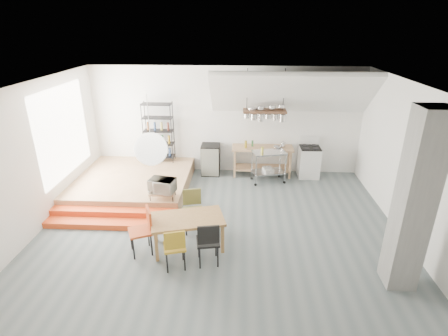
# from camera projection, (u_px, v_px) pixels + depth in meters

# --- Properties ---
(floor) EXTENTS (8.00, 8.00, 0.00)m
(floor) POSITION_uv_depth(u_px,v_px,m) (219.00, 231.00, 7.84)
(floor) COLOR #546062
(floor) RESTS_ON ground
(wall_back) EXTENTS (8.00, 0.04, 3.20)m
(wall_back) POSITION_uv_depth(u_px,v_px,m) (226.00, 121.00, 10.45)
(wall_back) COLOR silver
(wall_back) RESTS_ON ground
(wall_left) EXTENTS (0.04, 7.00, 3.20)m
(wall_left) POSITION_uv_depth(u_px,v_px,m) (31.00, 161.00, 7.42)
(wall_left) COLOR silver
(wall_left) RESTS_ON ground
(wall_right) EXTENTS (0.04, 7.00, 3.20)m
(wall_right) POSITION_uv_depth(u_px,v_px,m) (416.00, 169.00, 7.04)
(wall_right) COLOR silver
(wall_right) RESTS_ON ground
(ceiling) EXTENTS (8.00, 7.00, 0.02)m
(ceiling) POSITION_uv_depth(u_px,v_px,m) (218.00, 87.00, 6.61)
(ceiling) COLOR white
(ceiling) RESTS_ON wall_back
(slope_ceiling) EXTENTS (4.40, 1.44, 1.32)m
(slope_ceiling) POSITION_uv_depth(u_px,v_px,m) (292.00, 93.00, 9.45)
(slope_ceiling) COLOR white
(slope_ceiling) RESTS_ON wall_back
(window_pane) EXTENTS (0.02, 2.50, 2.20)m
(window_pane) POSITION_uv_depth(u_px,v_px,m) (64.00, 132.00, 8.72)
(window_pane) COLOR white
(window_pane) RESTS_ON wall_left
(platform) EXTENTS (3.00, 3.00, 0.40)m
(platform) POSITION_uv_depth(u_px,v_px,m) (134.00, 183.00, 9.73)
(platform) COLOR #9D794E
(platform) RESTS_ON ground
(step_lower) EXTENTS (3.00, 0.35, 0.13)m
(step_lower) POSITION_uv_depth(u_px,v_px,m) (110.00, 224.00, 7.98)
(step_lower) COLOR #D94619
(step_lower) RESTS_ON ground
(step_upper) EXTENTS (3.00, 0.35, 0.27)m
(step_upper) POSITION_uv_depth(u_px,v_px,m) (115.00, 214.00, 8.28)
(step_upper) COLOR #D94619
(step_upper) RESTS_ON ground
(concrete_column) EXTENTS (0.50, 0.50, 3.20)m
(concrete_column) POSITION_uv_depth(u_px,v_px,m) (414.00, 203.00, 5.69)
(concrete_column) COLOR slate
(concrete_column) RESTS_ON ground
(kitchen_counter) EXTENTS (1.80, 0.60, 0.91)m
(kitchen_counter) POSITION_uv_depth(u_px,v_px,m) (262.00, 156.00, 10.45)
(kitchen_counter) COLOR #9D794E
(kitchen_counter) RESTS_ON ground
(stove) EXTENTS (0.60, 0.60, 1.18)m
(stove) POSITION_uv_depth(u_px,v_px,m) (309.00, 161.00, 10.45)
(stove) COLOR white
(stove) RESTS_ON ground
(pot_rack) EXTENTS (1.20, 0.50, 1.43)m
(pot_rack) POSITION_uv_depth(u_px,v_px,m) (266.00, 114.00, 9.72)
(pot_rack) COLOR #442B1B
(pot_rack) RESTS_ON ceiling
(wire_shelving) EXTENTS (0.88, 0.38, 1.80)m
(wire_shelving) POSITION_uv_depth(u_px,v_px,m) (159.00, 131.00, 10.38)
(wire_shelving) COLOR black
(wire_shelving) RESTS_ON platform
(microwave_shelf) EXTENTS (0.60, 0.40, 0.16)m
(microwave_shelf) POSITION_uv_depth(u_px,v_px,m) (163.00, 192.00, 8.39)
(microwave_shelf) COLOR #9D794E
(microwave_shelf) RESTS_ON platform
(paper_lantern) EXTENTS (0.60, 0.60, 0.60)m
(paper_lantern) POSITION_uv_depth(u_px,v_px,m) (151.00, 149.00, 6.33)
(paper_lantern) COLOR white
(paper_lantern) RESTS_ON ceiling
(dining_table) EXTENTS (1.61, 1.16, 0.69)m
(dining_table) POSITION_uv_depth(u_px,v_px,m) (188.00, 221.00, 7.05)
(dining_table) COLOR brown
(dining_table) RESTS_ON ground
(chair_mustard) EXTENTS (0.50, 0.50, 0.88)m
(chair_mustard) POSITION_uv_depth(u_px,v_px,m) (175.00, 245.00, 6.43)
(chair_mustard) COLOR olive
(chair_mustard) RESTS_ON ground
(chair_black) EXTENTS (0.49, 0.49, 0.93)m
(chair_black) POSITION_uv_depth(u_px,v_px,m) (208.00, 240.00, 6.53)
(chair_black) COLOR black
(chair_black) RESTS_ON ground
(chair_olive) EXTENTS (0.51, 0.51, 0.94)m
(chair_olive) POSITION_uv_depth(u_px,v_px,m) (193.00, 207.00, 7.71)
(chair_olive) COLOR brown
(chair_olive) RESTS_ON ground
(chair_red) EXTENTS (0.58, 0.58, 0.96)m
(chair_red) POSITION_uv_depth(u_px,v_px,m) (144.00, 227.00, 6.91)
(chair_red) COLOR #B8421A
(chair_red) RESTS_ON ground
(rolling_cart) EXTENTS (1.03, 0.73, 0.93)m
(rolling_cart) POSITION_uv_depth(u_px,v_px,m) (269.00, 162.00, 10.04)
(rolling_cart) COLOR silver
(rolling_cart) RESTS_ON ground
(mini_fridge) EXTENTS (0.55, 0.55, 0.93)m
(mini_fridge) POSITION_uv_depth(u_px,v_px,m) (211.00, 159.00, 10.63)
(mini_fridge) COLOR black
(mini_fridge) RESTS_ON ground
(microwave) EXTENTS (0.67, 0.52, 0.33)m
(microwave) POSITION_uv_depth(u_px,v_px,m) (162.00, 186.00, 8.32)
(microwave) COLOR beige
(microwave) RESTS_ON microwave_shelf
(bowl) EXTENTS (0.27, 0.27, 0.05)m
(bowl) POSITION_uv_depth(u_px,v_px,m) (277.00, 147.00, 10.27)
(bowl) COLOR silver
(bowl) RESTS_ON kitchen_counter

